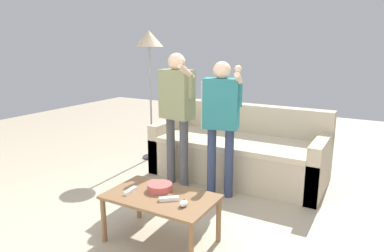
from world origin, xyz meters
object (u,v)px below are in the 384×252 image
object	(u,v)px
game_remote_nunchuk	(184,203)
game_remote_wand_far	(169,199)
couch	(239,152)
floor_lamp	(149,46)
player_left	(177,104)
coffee_table	(161,201)
snack_bowl	(160,187)
game_remote_wand_near	(130,191)
player_center	(221,114)

from	to	relation	value
game_remote_nunchuk	game_remote_wand_far	xyz separation A→B (m)	(-0.15, 0.03, -0.01)
couch	floor_lamp	world-z (taller)	floor_lamp
game_remote_nunchuk	player_left	distance (m)	1.53
couch	floor_lamp	distance (m)	1.91
coffee_table	game_remote_wand_far	size ratio (longest dim) A/B	6.21
snack_bowl	game_remote_wand_far	size ratio (longest dim) A/B	1.45
floor_lamp	player_left	xyz separation A→B (m)	(0.86, -0.68, -0.64)
player_left	game_remote_wand_far	world-z (taller)	player_left
couch	coffee_table	bearing A→B (deg)	-89.89
game_remote_nunchuk	game_remote_wand_near	world-z (taller)	game_remote_nunchuk
snack_bowl	player_center	distance (m)	1.11
couch	coffee_table	size ratio (longest dim) A/B	2.31
coffee_table	couch	bearing A→B (deg)	90.11
coffee_table	game_remote_nunchuk	bearing A→B (deg)	-15.60
snack_bowl	player_left	size ratio (longest dim) A/B	0.14
floor_lamp	player_center	size ratio (longest dim) A/B	1.24
game_remote_nunchuk	player_left	size ratio (longest dim) A/B	0.06
floor_lamp	player_center	xyz separation A→B (m)	(1.44, -0.72, -0.69)
snack_bowl	player_left	bearing A→B (deg)	114.25
snack_bowl	game_remote_nunchuk	bearing A→B (deg)	-25.51
player_center	game_remote_wand_far	size ratio (longest dim) A/B	10.03
couch	coffee_table	distance (m)	1.76
game_remote_nunchuk	floor_lamp	world-z (taller)	floor_lamp
coffee_table	game_remote_nunchuk	size ratio (longest dim) A/B	10.34
coffee_table	player_left	distance (m)	1.38
couch	snack_bowl	distance (m)	1.68
coffee_table	game_remote_wand_near	xyz separation A→B (m)	(-0.26, -0.07, 0.07)
player_left	game_remote_wand_near	size ratio (longest dim) A/B	10.43
snack_bowl	floor_lamp	xyz separation A→B (m)	(-1.33, 1.72, 1.16)
game_remote_wand_far	game_remote_nunchuk	bearing A→B (deg)	-10.09
player_left	player_center	bearing A→B (deg)	-4.30
couch	game_remote_wand_far	world-z (taller)	couch
coffee_table	player_left	xyz separation A→B (m)	(-0.53, 1.12, 0.61)
coffee_table	floor_lamp	distance (m)	2.59
coffee_table	game_remote_wand_near	world-z (taller)	game_remote_wand_near
player_left	game_remote_wand_near	xyz separation A→B (m)	(0.28, -1.20, -0.54)
couch	player_center	size ratio (longest dim) A/B	1.43
game_remote_nunchuk	game_remote_wand_near	distance (m)	0.52
player_center	player_left	world-z (taller)	player_left
snack_bowl	game_remote_wand_near	xyz separation A→B (m)	(-0.19, -0.16, -0.01)
snack_bowl	game_remote_wand_far	world-z (taller)	snack_bowl
snack_bowl	couch	bearing A→B (deg)	87.90
game_remote_wand_near	snack_bowl	bearing A→B (deg)	39.09
snack_bowl	game_remote_wand_far	bearing A→B (deg)	-36.37
snack_bowl	player_left	xyz separation A→B (m)	(-0.47, 1.04, 0.53)
player_left	game_remote_wand_far	xyz separation A→B (m)	(0.64, -1.17, -0.54)
couch	coffee_table	world-z (taller)	couch
game_remote_nunchuk	game_remote_wand_far	world-z (taller)	game_remote_nunchuk
player_center	floor_lamp	bearing A→B (deg)	153.35
player_left	floor_lamp	bearing A→B (deg)	141.79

